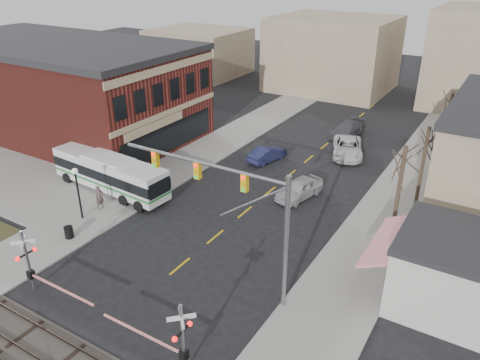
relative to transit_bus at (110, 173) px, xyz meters
The scene contains 21 objects.
ground 13.60m from the transit_bus, 33.27° to the right, with size 160.00×160.00×0.00m, color black.
sidewalk_west 12.82m from the transit_bus, 81.94° to the left, with size 5.00×60.00×0.12m, color gray.
sidewalk_east 24.36m from the transit_bus, 31.22° to the left, with size 5.00×60.00×0.12m, color gray.
plaza_west 11.10m from the transit_bus, 167.36° to the right, with size 20.00×10.00×0.11m, color gray.
brick_building 18.18m from the transit_bus, 151.30° to the left, with size 30.40×15.40×9.60m.
awning_shop 27.26m from the transit_bus, ahead, with size 9.74×6.20×4.30m.
tree_east_a 22.34m from the transit_bus, 11.92° to the left, with size 0.28×0.28×6.75m.
tree_east_b 24.55m from the transit_bus, 25.63° to the left, with size 0.28×0.28×6.30m.
tree_east_c 29.10m from the transit_bus, 39.85° to the left, with size 0.28×0.28×7.20m.
transit_bus is the anchor object (origin of this frame).
traffic_signal_mast 16.92m from the transit_bus, 18.85° to the right, with size 10.66×0.30×8.00m.
rr_crossing_west 12.99m from the transit_bus, 63.31° to the right, with size 5.60×1.36×4.00m.
rr_crossing_east 20.02m from the transit_bus, 36.20° to the right, with size 5.60×1.36×4.00m.
street_lamp 4.96m from the transit_bus, 71.04° to the right, with size 0.44×0.44×4.03m.
trash_bin 7.47m from the transit_bus, 67.28° to the right, with size 0.60×0.60×0.83m, color black.
car_a 15.46m from the transit_bus, 26.90° to the left, with size 1.87×4.64×1.58m, color #ACABB0.
car_b 14.64m from the transit_bus, 56.52° to the left, with size 1.47×4.20×1.38m, color #191C40.
car_c 22.40m from the transit_bus, 50.97° to the left, with size 2.70×5.86×1.63m, color silver.
car_d 25.69m from the transit_bus, 61.58° to the left, with size 2.17×5.33×1.55m, color #434348.
pedestrian_near 3.29m from the transit_bus, 59.17° to the right, with size 0.70×0.46×1.91m, color #584846.
pedestrian_far 1.28m from the transit_bus, 101.62° to the left, with size 0.80×0.62×1.65m, color #323054.
Camera 1 is at (15.70, -16.63, 17.64)m, focal length 35.00 mm.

